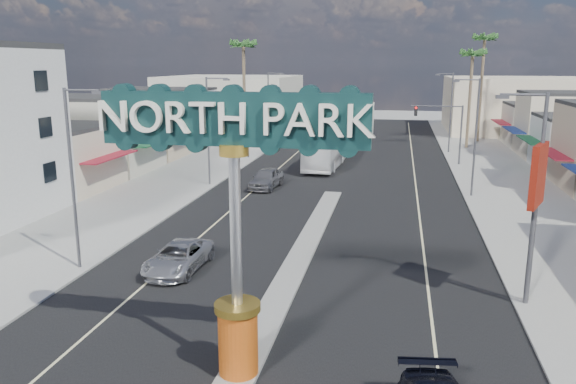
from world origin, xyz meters
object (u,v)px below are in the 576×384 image
at_px(streetlight_r_far, 450,109).
at_px(palm_left_far, 243,50).
at_px(streetlight_r_near, 534,189).
at_px(city_bus, 326,150).
at_px(streetlight_r_mid, 474,132).
at_px(traffic_signal_right, 443,123).
at_px(suv_left, 179,257).
at_px(car_parked_left, 266,178).
at_px(traffic_signal_left, 264,119).
at_px(streetlight_l_far, 270,106).
at_px(palm_right_mid, 473,58).
at_px(streetlight_l_near, 74,170).
at_px(bank_pylon_sign, 537,184).
at_px(palm_right_far, 484,44).
at_px(gateway_sign, 235,203).
at_px(streetlight_l_mid, 210,126).

distance_m(streetlight_r_far, palm_left_far, 24.38).
height_order(streetlight_r_near, city_bus, streetlight_r_near).
bearing_deg(streetlight_r_mid, traffic_signal_right, 95.10).
distance_m(suv_left, car_parked_left, 19.19).
distance_m(traffic_signal_left, streetlight_l_far, 8.14).
height_order(streetlight_r_mid, palm_right_mid, palm_right_mid).
relative_size(traffic_signal_left, palm_right_mid, 0.50).
height_order(streetlight_l_near, bank_pylon_sign, streetlight_l_near).
distance_m(streetlight_r_far, palm_right_far, 13.21).
height_order(traffic_signal_left, palm_left_far, palm_left_far).
xyz_separation_m(palm_right_far, city_bus, (-17.07, -21.27, -10.76)).
relative_size(streetlight_r_mid, suv_left, 1.82).
distance_m(gateway_sign, streetlight_r_near, 13.19).
height_order(streetlight_l_mid, suv_left, streetlight_l_mid).
bearing_deg(traffic_signal_left, suv_left, -83.89).
xyz_separation_m(traffic_signal_left, streetlight_r_far, (19.62, 8.01, 0.79)).
height_order(palm_right_mid, palm_right_far, palm_right_far).
bearing_deg(car_parked_left, streetlight_r_near, -46.77).
bearing_deg(traffic_signal_left, traffic_signal_right, 0.00).
distance_m(streetlight_l_mid, streetlight_r_near, 28.90).
bearing_deg(streetlight_l_near, traffic_signal_left, 87.90).
relative_size(streetlight_l_mid, palm_left_far, 0.69).
distance_m(streetlight_l_far, streetlight_r_mid, 30.32).
height_order(palm_right_mid, city_bus, palm_right_mid).
distance_m(streetlight_l_far, palm_left_far, 7.21).
xyz_separation_m(streetlight_r_mid, palm_left_far, (-23.43, 20.00, 6.43)).
bearing_deg(car_parked_left, streetlight_l_mid, -175.55).
distance_m(palm_right_far, city_bus, 29.32).
xyz_separation_m(streetlight_r_far, suv_left, (-16.07, -41.19, -4.38)).
bearing_deg(city_bus, streetlight_l_near, -102.59).
bearing_deg(palm_left_far, traffic_signal_right, -15.15).
relative_size(city_bus, bank_pylon_sign, 1.70).
height_order(streetlight_r_near, palm_right_far, palm_right_far).
relative_size(traffic_signal_right, city_bus, 0.51).
bearing_deg(suv_left, car_parked_left, 92.09).
height_order(streetlight_l_mid, streetlight_r_mid, same).
distance_m(traffic_signal_left, streetlight_r_far, 21.20).
relative_size(palm_left_far, city_bus, 1.12).
distance_m(gateway_sign, city_bus, 39.05).
distance_m(streetlight_l_near, palm_right_mid, 51.92).
relative_size(streetlight_r_near, suv_left, 1.82).
height_order(traffic_signal_right, city_bus, traffic_signal_right).
xyz_separation_m(palm_right_mid, city_bus, (-15.07, -15.27, -8.98)).
height_order(streetlight_l_far, bank_pylon_sign, streetlight_l_far).
xyz_separation_m(streetlight_r_far, palm_left_far, (-23.43, -2.00, 6.43)).
distance_m(suv_left, bank_pylon_sign, 16.81).
bearing_deg(streetlight_l_mid, palm_right_far, 51.52).
bearing_deg(gateway_sign, streetlight_r_far, 78.22).
xyz_separation_m(gateway_sign, palm_right_mid, (13.00, 54.02, 4.67)).
height_order(traffic_signal_left, streetlight_l_near, streetlight_l_near).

